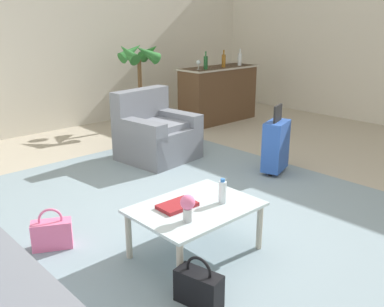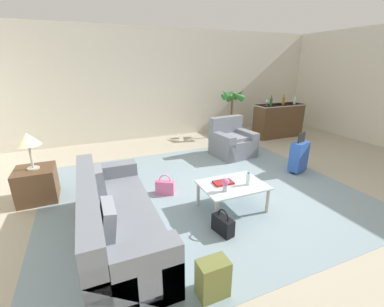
% 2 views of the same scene
% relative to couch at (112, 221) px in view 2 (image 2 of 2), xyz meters
% --- Properties ---
extents(ground_plane, '(12.00, 12.00, 0.00)m').
position_rel_couch_xyz_m(ground_plane, '(2.19, 0.60, -0.30)').
color(ground_plane, '#A89E89').
extents(wall_back, '(10.24, 0.12, 3.10)m').
position_rel_couch_xyz_m(wall_back, '(2.19, 4.66, 1.25)').
color(wall_back, beige).
rests_on(wall_back, ground).
extents(area_rug, '(5.20, 4.40, 0.01)m').
position_rel_couch_xyz_m(area_rug, '(1.59, 0.80, -0.30)').
color(area_rug, gray).
rests_on(area_rug, ground).
extents(couch, '(0.86, 2.32, 0.84)m').
position_rel_couch_xyz_m(couch, '(0.00, 0.00, 0.00)').
color(couch, slate).
rests_on(couch, ground).
extents(armchair, '(0.98, 0.93, 0.91)m').
position_rel_couch_xyz_m(armchair, '(3.08, 2.27, 0.01)').
color(armchair, slate).
rests_on(armchair, ground).
extents(coffee_table, '(0.97, 0.71, 0.42)m').
position_rel_couch_xyz_m(coffee_table, '(1.79, 0.10, 0.07)').
color(coffee_table, silver).
rests_on(coffee_table, ground).
extents(water_bottle, '(0.06, 0.06, 0.20)m').
position_rel_couch_xyz_m(water_bottle, '(1.99, -0.00, 0.21)').
color(water_bottle, silver).
rests_on(water_bottle, coffee_table).
extents(coffee_table_book, '(0.30, 0.20, 0.03)m').
position_rel_couch_xyz_m(coffee_table_book, '(1.67, 0.18, 0.13)').
color(coffee_table_book, maroon).
rests_on(coffee_table_book, coffee_table).
extents(flower_vase, '(0.11, 0.11, 0.21)m').
position_rel_couch_xyz_m(flower_vase, '(1.57, -0.05, 0.24)').
color(flower_vase, '#B2B7BC').
rests_on(flower_vase, coffee_table).
extents(side_table, '(0.59, 0.59, 0.55)m').
position_rel_couch_xyz_m(side_table, '(-1.01, 1.60, -0.03)').
color(side_table, '#513823').
rests_on(side_table, ground).
extents(table_lamp, '(0.38, 0.38, 0.59)m').
position_rel_couch_xyz_m(table_lamp, '(-1.01, 1.60, 0.73)').
color(table_lamp, '#ADA899').
rests_on(table_lamp, side_table).
extents(bar_console, '(1.52, 0.58, 0.98)m').
position_rel_couch_xyz_m(bar_console, '(5.29, 3.20, 0.21)').
color(bar_console, '#513823').
rests_on(bar_console, ground).
extents(wine_glass_leftmost, '(0.08, 0.08, 0.15)m').
position_rel_couch_xyz_m(wine_glass_leftmost, '(4.77, 3.18, 0.79)').
color(wine_glass_leftmost, silver).
rests_on(wine_glass_leftmost, bar_console).
extents(wine_glass_left_of_centre, '(0.08, 0.08, 0.15)m').
position_rel_couch_xyz_m(wine_glass_left_of_centre, '(5.81, 3.17, 0.79)').
color(wine_glass_left_of_centre, silver).
rests_on(wine_glass_left_of_centre, bar_console).
extents(wine_bottle_green, '(0.07, 0.07, 0.30)m').
position_rel_couch_xyz_m(wine_bottle_green, '(4.85, 3.09, 0.80)').
color(wine_bottle_green, '#194C23').
rests_on(wine_bottle_green, bar_console).
extents(wine_bottle_amber, '(0.07, 0.07, 0.30)m').
position_rel_couch_xyz_m(wine_bottle_amber, '(5.30, 3.09, 0.80)').
color(wine_bottle_amber, brown).
rests_on(wine_bottle_amber, bar_console).
extents(wine_bottle_clear, '(0.07, 0.07, 0.30)m').
position_rel_couch_xyz_m(wine_bottle_clear, '(5.73, 3.09, 0.80)').
color(wine_bottle_clear, silver).
rests_on(wine_bottle_clear, bar_console).
extents(suitcase_blue, '(0.45, 0.33, 0.85)m').
position_rel_couch_xyz_m(suitcase_blue, '(3.79, 0.80, 0.06)').
color(suitcase_blue, '#2851AD').
rests_on(suitcase_blue, ground).
extents(handbag_pink, '(0.35, 0.28, 0.36)m').
position_rel_couch_xyz_m(handbag_pink, '(0.98, 0.97, -0.17)').
color(handbag_pink, pink).
rests_on(handbag_pink, ground).
extents(handbag_black, '(0.21, 0.34, 0.36)m').
position_rel_couch_xyz_m(handbag_black, '(1.36, -0.39, -0.17)').
color(handbag_black, black).
rests_on(handbag_black, ground).
extents(backpack_olive, '(0.30, 0.25, 0.40)m').
position_rel_couch_xyz_m(backpack_olive, '(0.79, -1.19, -0.11)').
color(backpack_olive, olive).
rests_on(backpack_olive, ground).
extents(potted_palm, '(0.64, 0.64, 1.47)m').
position_rel_couch_xyz_m(potted_palm, '(3.99, 3.80, 0.45)').
color(potted_palm, '#514C56').
rests_on(potted_palm, ground).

